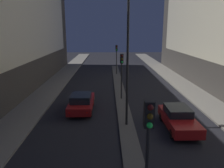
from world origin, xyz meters
The scene contains 7 objects.
median_strip centered at (0.00, 19.70, 0.06)m, with size 1.13×37.40×0.12m.
traffic_light_near centered at (0.00, 3.69, 3.37)m, with size 0.32×0.42×4.43m.
traffic_light_mid centered at (0.00, 17.90, 3.37)m, with size 0.32×0.42×4.43m.
traffic_light_far centered at (0.00, 30.65, 3.37)m, with size 0.32×0.42×4.43m.
street_lamp centered at (0.00, 11.75, 6.07)m, with size 0.47×0.47×9.42m.
car_left_lane centered at (-3.58, 14.86, 0.78)m, with size 1.91×4.59×1.54m.
car_right_lane centered at (3.58, 11.28, 0.76)m, with size 1.87×4.59×1.50m.
Camera 1 is at (-1.32, -2.84, 6.73)m, focal length 35.00 mm.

